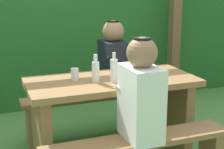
% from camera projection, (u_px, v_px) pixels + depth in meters
% --- Properties ---
extents(hedge_backdrop, '(6.40, 1.05, 1.95)m').
position_uv_depth(hedge_backdrop, '(58.00, 25.00, 4.69)').
color(hedge_backdrop, '#235C25').
rests_on(hedge_backdrop, ground_plane).
extents(pergola_post_right, '(0.12, 0.12, 1.94)m').
position_uv_depth(pergola_post_right, '(175.00, 27.00, 4.48)').
color(pergola_post_right, brown).
rests_on(pergola_post_right, ground_plane).
extents(picnic_table, '(1.40, 0.64, 0.75)m').
position_uv_depth(picnic_table, '(112.00, 106.00, 2.93)').
color(picnic_table, olive).
rests_on(picnic_table, ground_plane).
extents(bench_far, '(1.40, 0.24, 0.46)m').
position_uv_depth(bench_far, '(93.00, 107.00, 3.47)').
color(bench_far, olive).
rests_on(bench_far, ground_plane).
extents(person_white_shirt, '(0.25, 0.35, 0.72)m').
position_uv_depth(person_white_shirt, '(141.00, 93.00, 2.38)').
color(person_white_shirt, white).
rests_on(person_white_shirt, bench_near).
extents(person_black_coat, '(0.25, 0.35, 0.72)m').
position_uv_depth(person_black_coat, '(113.00, 60.00, 3.42)').
color(person_black_coat, black).
rests_on(person_black_coat, bench_far).
extents(drinking_glass, '(0.07, 0.07, 0.10)m').
position_uv_depth(drinking_glass, '(75.00, 74.00, 2.83)').
color(drinking_glass, silver).
rests_on(drinking_glass, picnic_table).
extents(bottle_left, '(0.06, 0.06, 0.24)m').
position_uv_depth(bottle_left, '(114.00, 70.00, 2.76)').
color(bottle_left, silver).
rests_on(bottle_left, picnic_table).
extents(bottle_right, '(0.07, 0.07, 0.23)m').
position_uv_depth(bottle_right, '(135.00, 68.00, 2.84)').
color(bottle_right, silver).
rests_on(bottle_right, picnic_table).
extents(bottle_center, '(0.06, 0.06, 0.22)m').
position_uv_depth(bottle_center, '(96.00, 71.00, 2.76)').
color(bottle_center, silver).
rests_on(bottle_center, picnic_table).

